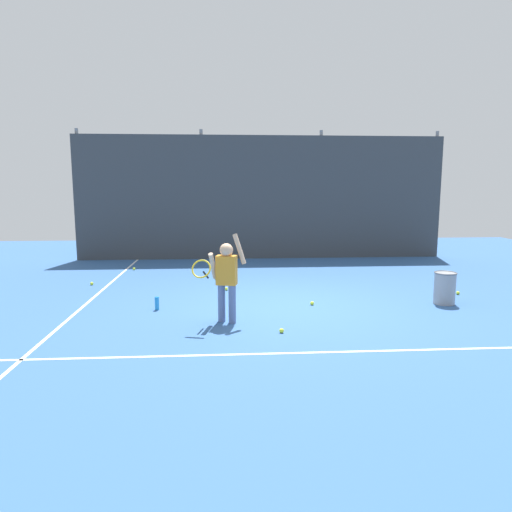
{
  "coord_description": "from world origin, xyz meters",
  "views": [
    {
      "loc": [
        -1.05,
        -7.67,
        2.05
      ],
      "look_at": [
        -0.51,
        0.16,
        0.85
      ],
      "focal_mm": 32.38,
      "sensor_mm": 36.0,
      "label": 1
    }
  ],
  "objects": [
    {
      "name": "fence_post_0",
      "position": [
        -4.99,
        5.34,
        1.79
      ],
      "size": [
        0.09,
        0.09,
        3.57
      ],
      "primitive_type": "cylinder",
      "color": "slate",
      "rests_on": "ground"
    },
    {
      "name": "tennis_player",
      "position": [
        -1.04,
        -0.9,
        0.73
      ],
      "size": [
        0.82,
        0.57,
        1.35
      ],
      "rotation": [
        0.0,
        0.0,
        -0.25
      ],
      "color": "slate",
      "rests_on": "ground"
    },
    {
      "name": "back_fence_windscreen",
      "position": [
        0.0,
        5.28,
        1.71
      ],
      "size": [
        10.27,
        0.08,
        3.42
      ],
      "primitive_type": "cube",
      "color": "#383D42",
      "rests_on": "ground"
    },
    {
      "name": "water_bottle",
      "position": [
        -2.19,
        -0.11,
        0.11
      ],
      "size": [
        0.07,
        0.07,
        0.22
      ],
      "primitive_type": "cylinder",
      "color": "#268CD8",
      "rests_on": "ground"
    },
    {
      "name": "fence_post_1",
      "position": [
        -1.66,
        5.34,
        1.79
      ],
      "size": [
        0.09,
        0.09,
        3.57
      ],
      "primitive_type": "cylinder",
      "color": "slate",
      "rests_on": "ground"
    },
    {
      "name": "fence_post_2",
      "position": [
        1.66,
        5.34,
        1.79
      ],
      "size": [
        0.09,
        0.09,
        3.57
      ],
      "primitive_type": "cylinder",
      "color": "slate",
      "rests_on": "ground"
    },
    {
      "name": "court_line_baseline",
      "position": [
        0.0,
        -2.26,
        0.0
      ],
      "size": [
        9.0,
        0.05,
        0.0
      ],
      "primitive_type": "cube",
      "color": "white",
      "rests_on": "ground"
    },
    {
      "name": "tennis_ball_6",
      "position": [
        -0.26,
        -1.46,
        0.03
      ],
      "size": [
        0.07,
        0.07,
        0.07
      ],
      "primitive_type": "sphere",
      "color": "#CCE033",
      "rests_on": "ground"
    },
    {
      "name": "tennis_ball_3",
      "position": [
        0.45,
        0.02,
        0.03
      ],
      "size": [
        0.07,
        0.07,
        0.07
      ],
      "primitive_type": "sphere",
      "color": "#CCE033",
      "rests_on": "ground"
    },
    {
      "name": "tennis_ball_4",
      "position": [
        -3.27,
        3.62,
        0.03
      ],
      "size": [
        0.07,
        0.07,
        0.07
      ],
      "primitive_type": "sphere",
      "color": "#CCE033",
      "rests_on": "ground"
    },
    {
      "name": "tennis_ball_1",
      "position": [
        3.37,
        0.59,
        0.03
      ],
      "size": [
        0.07,
        0.07,
        0.07
      ],
      "primitive_type": "sphere",
      "color": "#CCE033",
      "rests_on": "ground"
    },
    {
      "name": "fence_post_3",
      "position": [
        4.99,
        5.34,
        1.79
      ],
      "size": [
        0.09,
        0.09,
        3.57
      ],
      "primitive_type": "cylinder",
      "color": "slate",
      "rests_on": "ground"
    },
    {
      "name": "tennis_ball_0",
      "position": [
        -3.82,
        1.93,
        0.03
      ],
      "size": [
        0.07,
        0.07,
        0.07
      ],
      "primitive_type": "sphere",
      "color": "#CCE033",
      "rests_on": "ground"
    },
    {
      "name": "court_line_sideline",
      "position": [
        -3.48,
        1.0,
        0.0
      ],
      "size": [
        0.05,
        9.0,
        0.0
      ],
      "primitive_type": "cube",
      "color": "white",
      "rests_on": "ground"
    },
    {
      "name": "ground_plane",
      "position": [
        0.0,
        0.0,
        0.0
      ],
      "size": [
        20.0,
        20.0,
        0.0
      ],
      "primitive_type": "plane",
      "color": "#335B93"
    },
    {
      "name": "tennis_ball_2",
      "position": [
        -1.24,
        2.32,
        0.03
      ],
      "size": [
        0.07,
        0.07,
        0.07
      ],
      "primitive_type": "sphere",
      "color": "#CCE033",
      "rests_on": "ground"
    },
    {
      "name": "ball_hopper",
      "position": [
        2.78,
        -0.05,
        0.29
      ],
      "size": [
        0.38,
        0.38,
        0.56
      ],
      "color": "gray",
      "rests_on": "ground"
    },
    {
      "name": "tennis_ball_5",
      "position": [
        -1.03,
        1.25,
        0.03
      ],
      "size": [
        0.07,
        0.07,
        0.07
      ],
      "primitive_type": "sphere",
      "color": "#CCE033",
      "rests_on": "ground"
    }
  ]
}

